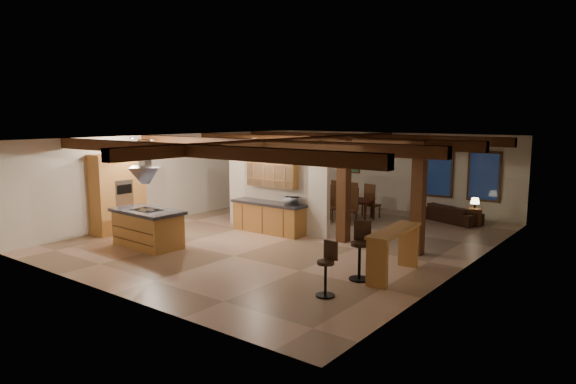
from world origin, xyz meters
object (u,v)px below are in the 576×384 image
(sofa, at_px, (452,213))
(bar_counter, at_px, (394,245))
(kitchen_island, at_px, (148,228))
(dining_table, at_px, (344,209))

(sofa, xyz_separation_m, bar_counter, (1.06, -6.59, 0.43))
(bar_counter, bearing_deg, kitchen_island, -165.81)
(dining_table, relative_size, bar_counter, 0.95)
(dining_table, bearing_deg, bar_counter, -61.67)
(dining_table, relative_size, sofa, 0.99)
(dining_table, xyz_separation_m, bar_counter, (4.24, -4.90, 0.37))
(kitchen_island, distance_m, sofa, 9.84)
(bar_counter, bearing_deg, sofa, 99.10)
(kitchen_island, relative_size, dining_table, 1.08)
(dining_table, bearing_deg, sofa, 15.39)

